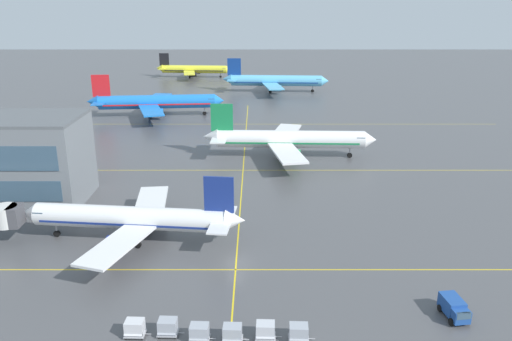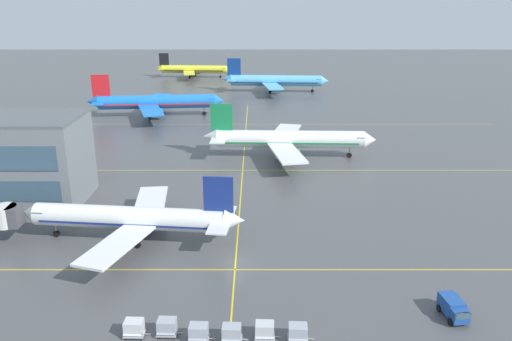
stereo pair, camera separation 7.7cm
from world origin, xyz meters
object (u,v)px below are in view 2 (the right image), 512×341
at_px(airliner_far_left_stand, 273,81).
at_px(service_truck_red_van, 452,308).
at_px(baggage_cart_row_middle, 198,333).
at_px(baggage_cart_row_second, 166,327).
at_px(airliner_third_row, 154,102).
at_px(baggage_cart_row_fourth, 231,333).
at_px(baggage_cart_row_fifth, 264,331).
at_px(airliner_front_gate, 131,218).
at_px(baggage_cart_row_leftmost, 133,328).
at_px(airliner_second_row, 287,139).
at_px(airliner_far_right_stand, 192,69).
at_px(baggage_cart_row_rightmost, 297,333).

height_order(airliner_far_left_stand, service_truck_red_van, airliner_far_left_stand).
relative_size(service_truck_red_van, baggage_cart_row_middle, 1.55).
bearing_deg(baggage_cart_row_second, airliner_third_row, 101.10).
relative_size(baggage_cart_row_fourth, baggage_cart_row_fifth, 1.00).
relative_size(airliner_front_gate, baggage_cart_row_leftmost, 11.85).
relative_size(airliner_second_row, baggage_cart_row_fourth, 13.63).
xyz_separation_m(airliner_second_row, airliner_third_row, (-36.80, 41.48, 0.23)).
relative_size(airliner_second_row, baggage_cart_row_leftmost, 13.63).
xyz_separation_m(airliner_far_right_stand, baggage_cart_row_middle, (21.92, -184.80, -2.57)).
xyz_separation_m(baggage_cart_row_leftmost, baggage_cart_row_fourth, (10.13, -0.88, 0.00)).
relative_size(airliner_third_row, baggage_cart_row_rightmost, 14.44).
bearing_deg(baggage_cart_row_second, airliner_second_row, 75.63).
height_order(baggage_cart_row_leftmost, baggage_cart_row_fourth, same).
distance_m(airliner_second_row, baggage_cart_row_leftmost, 66.55).
bearing_deg(airliner_far_right_stand, baggage_cart_row_second, -84.24).
height_order(baggage_cart_row_second, baggage_cart_row_middle, same).
bearing_deg(service_truck_red_van, airliner_second_row, 103.67).
bearing_deg(airliner_third_row, airliner_far_right_stand, 88.53).
distance_m(baggage_cart_row_middle, baggage_cart_row_rightmost, 10.13).
relative_size(airliner_second_row, baggage_cart_row_rightmost, 13.63).
distance_m(baggage_cart_row_middle, baggage_cart_row_fifth, 6.76).
xyz_separation_m(airliner_far_left_stand, baggage_cart_row_leftmost, (-19.52, -146.72, -3.21)).
bearing_deg(baggage_cart_row_second, airliner_front_gate, 110.93).
xyz_separation_m(airliner_far_left_stand, service_truck_red_van, (14.72, -143.35, -3.03)).
relative_size(baggage_cart_row_leftmost, baggage_cart_row_fifth, 1.00).
bearing_deg(airliner_front_gate, service_truck_red_van, -25.70).
bearing_deg(airliner_far_left_stand, baggage_cart_row_fourth, -93.64).
height_order(baggage_cart_row_fifth, baggage_cart_row_rightmost, same).
bearing_deg(airliner_second_row, baggage_cart_row_fourth, -98.37).
height_order(baggage_cart_row_middle, baggage_cart_row_fifth, same).
xyz_separation_m(baggage_cart_row_leftmost, baggage_cart_row_rightmost, (16.89, -0.79, 0.00)).
distance_m(airliner_far_left_stand, baggage_cart_row_rightmost, 147.57).
xyz_separation_m(airliner_front_gate, baggage_cart_row_leftmost, (5.08, -22.29, -2.50)).
bearing_deg(baggage_cart_row_fifth, airliner_far_left_stand, 87.66).
bearing_deg(baggage_cart_row_rightmost, service_truck_red_van, 13.48).
xyz_separation_m(airliner_second_row, baggage_cart_row_second, (-16.23, -63.35, -3.03)).
distance_m(airliner_far_right_stand, baggage_cart_row_fifth, 186.72).
bearing_deg(airliner_front_gate, baggage_cart_row_rightmost, -46.41).
bearing_deg(airliner_far_left_stand, airliner_front_gate, -101.18).
height_order(airliner_third_row, airliner_far_left_stand, airliner_third_row).
height_order(baggage_cart_row_leftmost, baggage_cart_row_second, same).
relative_size(airliner_far_right_stand, baggage_cart_row_second, 12.11).
bearing_deg(airliner_far_right_stand, baggage_cart_row_fourth, -82.21).
relative_size(airliner_far_left_stand, baggage_cart_row_rightmost, 14.25).
height_order(airliner_far_right_stand, baggage_cart_row_fourth, airliner_far_right_stand).
relative_size(baggage_cart_row_middle, baggage_cart_row_fourth, 1.00).
height_order(airliner_front_gate, baggage_cart_row_fifth, airliner_front_gate).
xyz_separation_m(airliner_far_left_stand, baggage_cart_row_fifth, (-6.01, -147.17, -3.21)).
xyz_separation_m(baggage_cart_row_fifth, baggage_cart_row_rightmost, (3.38, -0.34, 0.00)).
relative_size(airliner_third_row, baggage_cart_row_middle, 14.44).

